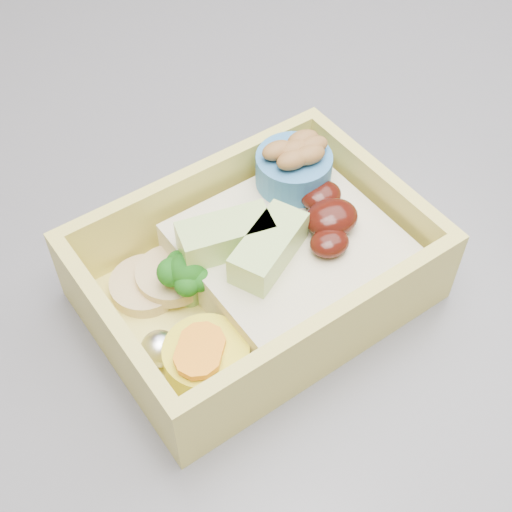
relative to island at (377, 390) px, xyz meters
name	(u,v)px	position (x,y,z in m)	size (l,w,h in m)	color
ground	(317,468)	(0.00, 0.10, -0.46)	(3.50, 3.50, 0.00)	#BCB6AE
island	(377,390)	(0.00, 0.00, 0.00)	(1.24, 0.84, 0.92)	brown
bento_box	(262,263)	(-0.21, -0.10, 0.48)	(0.22, 0.18, 0.07)	#DDCE5B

